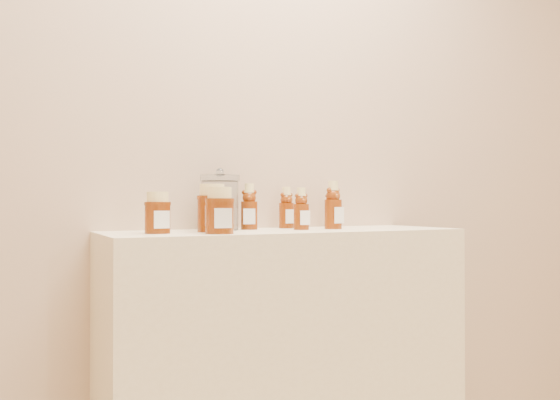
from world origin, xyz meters
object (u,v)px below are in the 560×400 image
display_table (287,365)px  glass_canister (220,200)px  bear_bottle_front_left (301,206)px  bear_bottle_back_left (249,204)px  honey_jar_left (158,213)px

display_table → glass_canister: 0.59m
display_table → bear_bottle_front_left: 0.53m
bear_bottle_back_left → glass_canister: glass_canister is taller
bear_bottle_front_left → glass_canister: (-0.26, 0.10, 0.02)m
bear_bottle_back_left → honey_jar_left: (-0.35, -0.12, -0.03)m
glass_canister → display_table: bearing=-25.0°
bear_bottle_front_left → glass_canister: size_ratio=0.81×
glass_canister → honey_jar_left: bearing=-153.9°
bear_bottle_back_left → glass_canister: bearing=-157.1°
bear_bottle_front_left → bear_bottle_back_left: bearing=147.6°
bear_bottle_front_left → honey_jar_left: bearing=-177.1°
display_table → honey_jar_left: 0.68m
display_table → bear_bottle_front_left: (0.05, -0.00, 0.53)m
honey_jar_left → glass_canister: size_ratio=0.61×
bear_bottle_back_left → glass_canister: 0.11m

